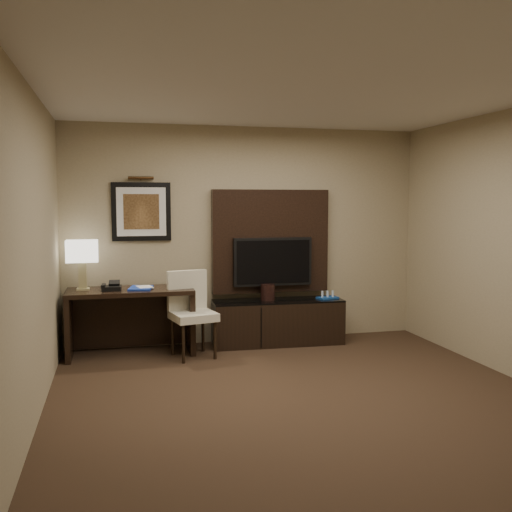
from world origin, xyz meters
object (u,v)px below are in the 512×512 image
object	(u,v)px
desk_chair	(193,315)
desk_phone	(112,286)
credenza	(278,322)
minibar_tray	(328,295)
table_lamp	(82,263)
ice_bucket	(268,292)
tv	(273,262)
desk	(131,322)

from	to	relation	value
desk_chair	desk_phone	bearing A→B (deg)	152.09
credenza	minibar_tray	size ratio (longest dim) A/B	6.30
desk_chair	minibar_tray	distance (m)	1.77
table_lamp	ice_bucket	bearing A→B (deg)	-0.05
table_lamp	desk_phone	world-z (taller)	table_lamp
credenza	desk_phone	xyz separation A→B (m)	(-1.99, -0.10, 0.54)
desk_chair	table_lamp	bearing A→B (deg)	150.74
table_lamp	desk_phone	xyz separation A→B (m)	(0.32, -0.12, -0.26)
tv	desk_phone	xyz separation A→B (m)	(-1.96, -0.24, -0.20)
desk_chair	table_lamp	size ratio (longest dim) A/B	1.57
table_lamp	ice_bucket	xyz separation A→B (m)	(2.19, -0.00, -0.42)
tv	desk	bearing A→B (deg)	-173.83
desk	table_lamp	bearing A→B (deg)	173.09
ice_bucket	desk	bearing A→B (deg)	-177.69
desk_phone	minibar_tray	size ratio (longest dim) A/B	0.82
tv	table_lamp	distance (m)	2.29
credenza	table_lamp	world-z (taller)	table_lamp
desk_phone	ice_bucket	bearing A→B (deg)	7.07
tv	desk_phone	world-z (taller)	tv
desk_chair	credenza	bearing A→B (deg)	5.10
desk_phone	ice_bucket	world-z (taller)	desk_phone
desk_phone	ice_bucket	distance (m)	1.88
table_lamp	desk_phone	bearing A→B (deg)	-20.52
desk_chair	table_lamp	world-z (taller)	table_lamp
desk	desk_phone	bearing A→B (deg)	-165.78
desk_chair	tv	bearing A→B (deg)	12.07
credenza	desk_phone	size ratio (longest dim) A/B	7.64
desk	ice_bucket	world-z (taller)	desk
desk	tv	bearing A→B (deg)	6.73
desk	tv	distance (m)	1.88
ice_bucket	minibar_tray	xyz separation A→B (m)	(0.76, -0.06, -0.05)
credenza	desk_chair	bearing A→B (deg)	-159.83
tv	ice_bucket	size ratio (longest dim) A/B	5.06
tv	desk_chair	distance (m)	1.29
credenza	desk_phone	distance (m)	2.07
desk	tv	xyz separation A→B (m)	(1.76, 0.19, 0.64)
table_lamp	ice_bucket	distance (m)	2.23
minibar_tray	tv	bearing A→B (deg)	164.26
desk	credenza	xyz separation A→B (m)	(1.79, 0.05, -0.11)
table_lamp	ice_bucket	world-z (taller)	table_lamp
tv	table_lamp	size ratio (longest dim) A/B	1.61
desk	desk_phone	size ratio (longest dim) A/B	6.79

